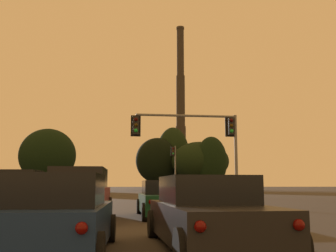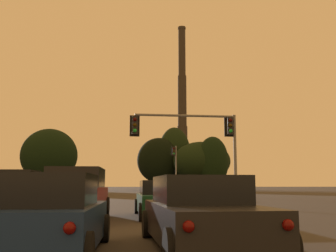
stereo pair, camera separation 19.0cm
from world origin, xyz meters
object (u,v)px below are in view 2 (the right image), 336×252
smokestack (182,123)px  sedan_right_lane_front (161,200)px  suv_center_lane_front (76,195)px  sedan_right_lane_second (200,214)px  traffic_light_overhead_right (199,135)px  hatchback_center_lane_second (49,218)px  traffic_light_far_right (175,163)px

smokestack → sedan_right_lane_front: bearing=-99.4°
sedan_right_lane_front → suv_center_lane_front: bearing=-158.6°
sedan_right_lane_second → traffic_light_overhead_right: 15.48m
hatchback_center_lane_second → traffic_light_far_right: 44.06m
sedan_right_lane_front → traffic_light_overhead_right: 8.19m
sedan_right_lane_second → traffic_light_overhead_right: (2.98, 14.78, 3.51)m
sedan_right_lane_second → hatchback_center_lane_second: hatchback_center_lane_second is taller
traffic_light_far_right → traffic_light_overhead_right: 27.99m
sedan_right_lane_front → traffic_light_overhead_right: bearing=66.6°
suv_center_lane_front → smokestack: 111.36m
suv_center_lane_front → hatchback_center_lane_second: suv_center_lane_front is taller
sedan_right_lane_second → smokestack: 117.40m
sedan_right_lane_second → suv_center_lane_front: bearing=113.4°
sedan_right_lane_front → smokestack: 109.63m
suv_center_lane_front → hatchback_center_lane_second: size_ratio=1.19×
smokestack → hatchback_center_lane_second: bearing=-100.2°
sedan_right_lane_front → traffic_light_overhead_right: traffic_light_overhead_right is taller
sedan_right_lane_front → traffic_light_overhead_right: size_ratio=0.73×
sedan_right_lane_front → sedan_right_lane_second: same height
sedan_right_lane_second → traffic_light_far_right: size_ratio=0.76×
traffic_light_far_right → sedan_right_lane_front: bearing=-98.8°
sedan_right_lane_front → sedan_right_lane_second: 7.99m
hatchback_center_lane_second → traffic_light_far_right: size_ratio=0.66×
hatchback_center_lane_second → traffic_light_overhead_right: (5.82, 15.26, 3.52)m
sedan_right_lane_second → traffic_light_overhead_right: size_ratio=0.74×
sedan_right_lane_second → suv_center_lane_front: (-3.15, 6.74, 0.23)m
hatchback_center_lane_second → smokestack: (20.56, 114.78, 20.10)m
sedan_right_lane_second → smokestack: bearing=79.6°
sedan_right_lane_front → traffic_light_far_right: traffic_light_far_right is taller
sedan_right_lane_second → suv_center_lane_front: size_ratio=0.96×
hatchback_center_lane_second → sedan_right_lane_front: bearing=73.5°
traffic_light_far_right → traffic_light_overhead_right: (-2.43, -27.88, 0.07)m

